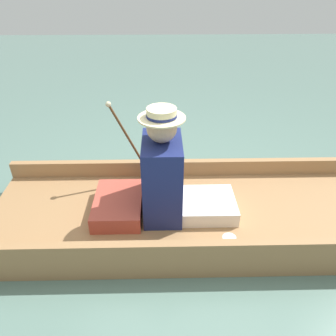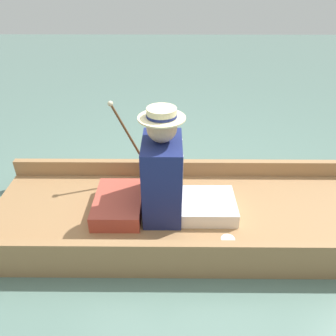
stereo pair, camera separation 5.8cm
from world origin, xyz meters
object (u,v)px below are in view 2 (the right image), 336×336
wine_glass (228,242)px  walking_cane (129,135)px  teddy_bear (163,166)px  seated_person (171,177)px

wine_glass → walking_cane: (-0.82, -0.71, 0.36)m
wine_glass → walking_cane: size_ratio=0.13×
teddy_bear → walking_cane: 0.38m
seated_person → walking_cane: size_ratio=1.16×
seated_person → teddy_bear: bearing=-171.5°
seated_person → wine_glass: size_ratio=9.20×
seated_person → wine_glass: (0.38, 0.37, -0.25)m
walking_cane → seated_person: bearing=37.3°
teddy_bear → wine_glass: bearing=29.6°
seated_person → walking_cane: 0.57m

